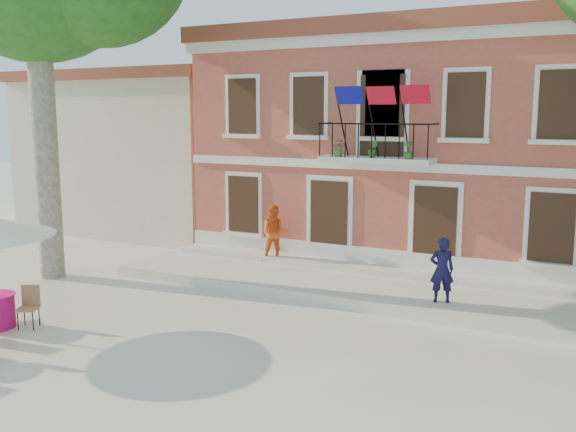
{
  "coord_description": "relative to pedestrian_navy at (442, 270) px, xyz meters",
  "views": [
    {
      "loc": [
        8.08,
        -11.39,
        4.8
      ],
      "look_at": [
        0.3,
        3.5,
        2.09
      ],
      "focal_mm": 40.0,
      "sensor_mm": 36.0,
      "label": 1
    }
  ],
  "objects": [
    {
      "name": "ground",
      "position": [
        -4.45,
        -3.51,
        -1.09
      ],
      "size": [
        90.0,
        90.0,
        0.0
      ],
      "primitive_type": "plane",
      "color": "beige",
      "rests_on": "ground"
    },
    {
      "name": "pedestrian_navy",
      "position": [
        0.0,
        0.0,
        0.0
      ],
      "size": [
        0.68,
        0.58,
        1.58
      ],
      "primitive_type": "imported",
      "rotation": [
        0.0,
        0.0,
        3.57
      ],
      "color": "#120F34",
      "rests_on": "terrace"
    },
    {
      "name": "neighbor_west",
      "position": [
        -13.95,
        7.49,
        2.13
      ],
      "size": [
        9.4,
        9.4,
        6.4
      ],
      "color": "beige",
      "rests_on": "ground"
    },
    {
      "name": "pedestrian_orange",
      "position": [
        -5.56,
        1.84,
        0.08
      ],
      "size": [
        1.06,
        0.99,
        1.74
      ],
      "primitive_type": "imported",
      "rotation": [
        0.0,
        0.0,
        0.51
      ],
      "color": "orange",
      "rests_on": "terrace"
    },
    {
      "name": "main_building",
      "position": [
        -2.45,
        6.48,
        2.69
      ],
      "size": [
        13.5,
        9.59,
        7.5
      ],
      "color": "#B0583F",
      "rests_on": "ground"
    },
    {
      "name": "terrace",
      "position": [
        -2.45,
        0.89,
        -0.94
      ],
      "size": [
        14.0,
        3.4,
        0.3
      ],
      "primitive_type": "cube",
      "color": "silver",
      "rests_on": "ground"
    }
  ]
}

